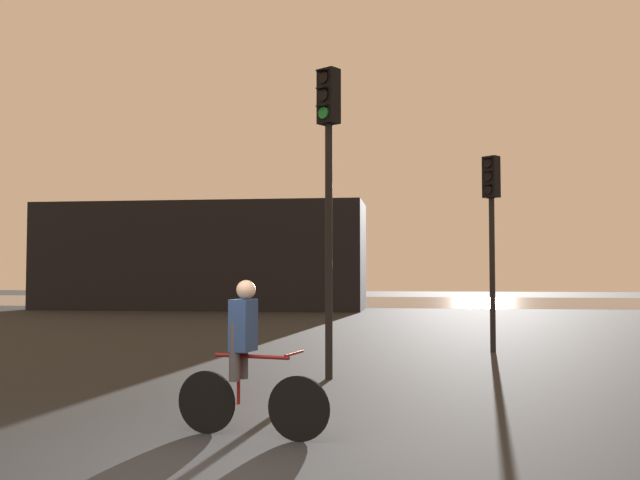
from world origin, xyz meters
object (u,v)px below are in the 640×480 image
Objects in this scene: traffic_light_far_right at (492,215)px; cyclist at (246,357)px; traffic_light_center at (329,164)px; distant_building at (201,256)px.

cyclist is (-3.44, -8.42, -2.13)m from traffic_light_far_right.
traffic_light_center is (-3.05, -4.33, 0.50)m from traffic_light_far_right.
distant_building reaches higher than cyclist.
distant_building is 26.55m from cyclist.
traffic_light_far_right is at bearing -55.58° from distant_building.
traffic_light_center is (8.47, -21.15, 0.98)m from distant_building.
distant_building is at bearing -149.35° from cyclist.
distant_building is 22.81m from traffic_light_center.
traffic_light_center is at bearing -172.58° from cyclist.
distant_building reaches higher than traffic_light_far_right.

